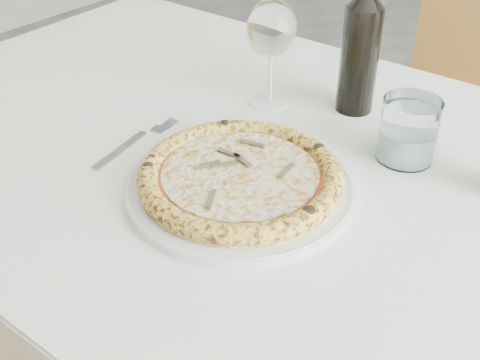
{
  "coord_description": "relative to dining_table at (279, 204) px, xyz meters",
  "views": [
    {
      "loc": [
        0.63,
        -0.85,
        1.27
      ],
      "look_at": [
        0.18,
        -0.31,
        0.78
      ],
      "focal_mm": 45.0,
      "sensor_mm": 36.0,
      "label": 1
    }
  ],
  "objects": [
    {
      "name": "floor",
      "position": [
        -0.18,
        0.21,
        -0.68
      ],
      "size": [
        5.0,
        6.0,
        0.02
      ],
      "primitive_type": "cube",
      "color": "#4B4A52",
      "rests_on": "ground"
    },
    {
      "name": "dining_table",
      "position": [
        0.0,
        0.0,
        0.0
      ],
      "size": [
        1.57,
        0.96,
        0.76
      ],
      "color": "brown",
      "rests_on": "floor"
    },
    {
      "name": "plate",
      "position": [
        0.0,
        -0.1,
        0.09
      ],
      "size": [
        0.33,
        0.33,
        0.02
      ],
      "color": "silver",
      "rests_on": "dining_table"
    },
    {
      "name": "pizza",
      "position": [
        -0.0,
        -0.1,
        0.11
      ],
      "size": [
        0.29,
        0.29,
        0.03
      ],
      "color": "#F3D87B",
      "rests_on": "plate"
    },
    {
      "name": "fork",
      "position": [
        -0.22,
        -0.11,
        0.08
      ],
      "size": [
        0.04,
        0.18,
        0.0
      ],
      "color": "gray",
      "rests_on": "dining_table"
    },
    {
      "name": "wine_glass",
      "position": [
        -0.13,
        0.15,
        0.22
      ],
      "size": [
        0.09,
        0.09,
        0.19
      ],
      "color": "white",
      "rests_on": "dining_table"
    },
    {
      "name": "tumbler",
      "position": [
        0.14,
        0.13,
        0.13
      ],
      "size": [
        0.09,
        0.09,
        0.1
      ],
      "color": "white",
      "rests_on": "dining_table"
    },
    {
      "name": "wine_bottle",
      "position": [
        -0.0,
        0.23,
        0.2
      ],
      "size": [
        0.07,
        0.07,
        0.27
      ],
      "color": "black",
      "rests_on": "dining_table"
    }
  ]
}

